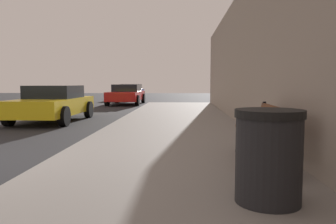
{
  "coord_description": "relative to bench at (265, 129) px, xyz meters",
  "views": [
    {
      "loc": [
        4.15,
        -4.76,
        1.36
      ],
      "look_at": [
        3.77,
        3.78,
        0.61
      ],
      "focal_mm": 35.43,
      "sensor_mm": 36.0,
      "label": 1
    }
  ],
  "objects": [
    {
      "name": "sidewalk",
      "position": [
        -1.39,
        -0.21,
        -0.59
      ],
      "size": [
        4.0,
        32.0,
        0.15
      ],
      "primitive_type": "cube",
      "color": "gray",
      "rests_on": "ground_plane"
    },
    {
      "name": "building_wall",
      "position": [
        0.81,
        -0.21,
        1.41
      ],
      "size": [
        0.7,
        32.0,
        4.14
      ],
      "primitive_type": "cube",
      "color": "gray",
      "rests_on": "ground_plane"
    },
    {
      "name": "bench",
      "position": [
        0.0,
        0.0,
        0.0
      ],
      "size": [
        0.56,
        1.83,
        0.89
      ],
      "rotation": [
        0.0,
        0.0,
        -0.03
      ],
      "color": "brown",
      "rests_on": "sidewalk"
    },
    {
      "name": "trash_bin",
      "position": [
        -0.38,
        -1.66,
        -0.04
      ],
      "size": [
        0.69,
        0.69,
        0.94
      ],
      "color": "black",
      "rests_on": "sidewalk"
    },
    {
      "name": "car_yellow",
      "position": [
        -5.85,
        6.58,
        -0.02
      ],
      "size": [
        2.01,
        4.23,
        1.27
      ],
      "rotation": [
        0.0,
        0.0,
        3.14
      ],
      "color": "yellow",
      "rests_on": "ground_plane"
    },
    {
      "name": "car_red",
      "position": [
        -4.87,
        16.18,
        -0.02
      ],
      "size": [
        2.05,
        4.57,
        1.27
      ],
      "rotation": [
        0.0,
        0.0,
        3.14
      ],
      "color": "red",
      "rests_on": "ground_plane"
    },
    {
      "name": "car_blue",
      "position": [
        -5.69,
        23.23,
        -0.02
      ],
      "size": [
        2.05,
        4.2,
        1.27
      ],
      "rotation": [
        0.0,
        0.0,
        3.14
      ],
      "color": "#233899",
      "rests_on": "ground_plane"
    }
  ]
}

